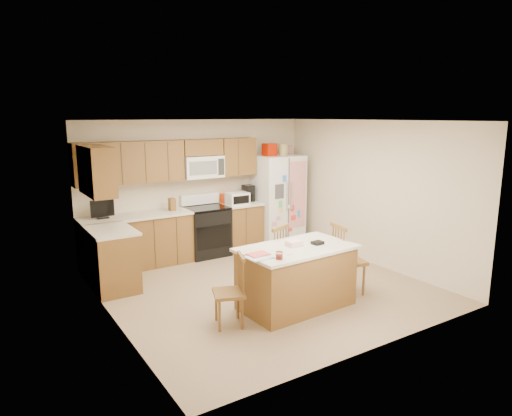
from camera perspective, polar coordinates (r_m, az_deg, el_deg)
ground at (r=7.09m, az=0.90°, el=-9.79°), size 4.50×4.50×0.00m
room_shell at (r=6.70m, az=0.94°, el=1.76°), size 4.60×4.60×2.52m
cabinetry at (r=7.95m, az=-12.20°, el=-0.81°), size 3.36×1.56×2.15m
stove at (r=8.55m, az=-6.24°, el=-2.78°), size 0.76×0.65×1.13m
refrigerator at (r=9.19m, az=2.69°, el=1.12°), size 0.90×0.79×2.04m
island at (r=6.27m, az=5.04°, el=-8.54°), size 1.64×0.98×0.94m
windsor_chair_left at (r=5.74m, az=-3.19°, el=-10.49°), size 0.48×0.49×0.91m
windsor_chair_back at (r=6.79m, az=1.96°, el=-6.48°), size 0.56×0.55×1.01m
windsor_chair_right at (r=6.84m, az=11.26°, el=-6.47°), size 0.52×0.53×1.04m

